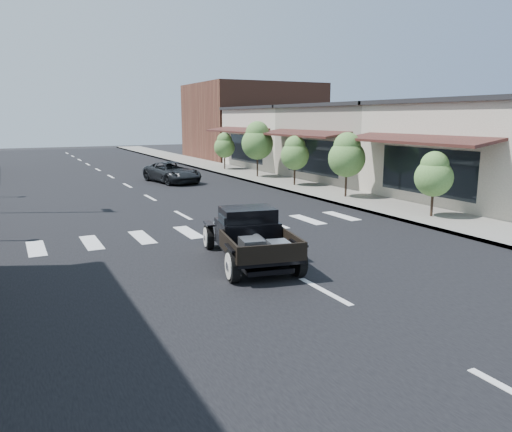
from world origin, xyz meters
name	(u,v)px	position (x,y,z in m)	size (l,w,h in m)	color
ground	(263,259)	(0.00, 0.00, 0.00)	(120.00, 120.00, 0.00)	black
road	(136,190)	(0.00, 15.00, 0.01)	(14.00, 80.00, 0.02)	black
road_markings	(162,204)	(0.00, 10.00, 0.00)	(12.00, 60.00, 0.06)	silver
sidewalk_right	(273,180)	(8.50, 15.00, 0.07)	(3.00, 80.00, 0.15)	gray
storefront_near	(505,153)	(15.00, 4.00, 2.25)	(10.00, 9.00, 4.50)	beige
storefront_mid	(379,144)	(15.00, 13.00, 2.25)	(10.00, 9.00, 4.50)	#A59A8B
storefront_far	(303,139)	(15.00, 22.00, 2.25)	(10.00, 9.00, 4.50)	beige
far_building_right	(253,122)	(15.50, 32.00, 3.50)	(11.00, 10.00, 7.00)	brown
small_tree_a	(433,185)	(8.30, 1.91, 1.35)	(1.44, 1.44, 2.40)	#4D7A37
small_tree_b	(346,166)	(8.30, 7.36, 1.62)	(1.77, 1.77, 2.94)	#4D7A37
small_tree_c	(295,161)	(8.30, 12.11, 1.47)	(1.59, 1.59, 2.65)	#4D7A37
small_tree_d	(257,150)	(8.30, 16.76, 1.84)	(2.03, 2.03, 3.38)	#4D7A37
small_tree_e	(225,152)	(8.30, 22.11, 1.43)	(1.53, 1.53, 2.56)	#4D7A37
hotrod_pickup	(250,235)	(-0.48, -0.11, 0.76)	(2.04, 4.38, 1.52)	black
second_car	(172,173)	(2.77, 17.23, 0.62)	(2.05, 4.45, 1.24)	black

